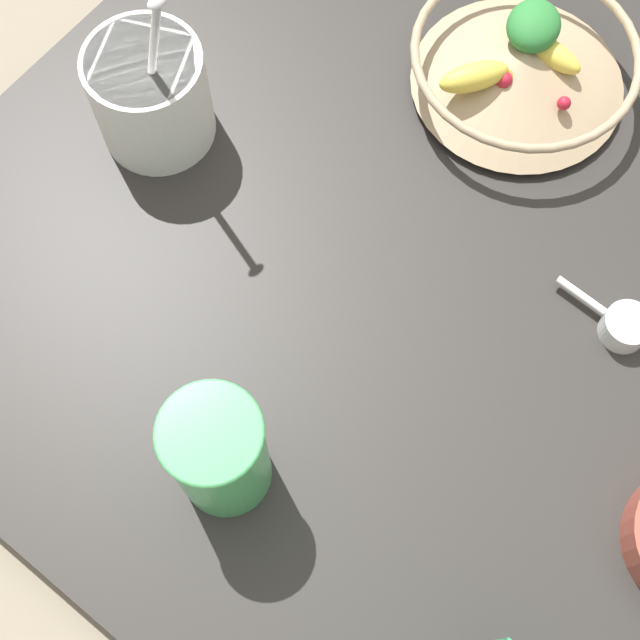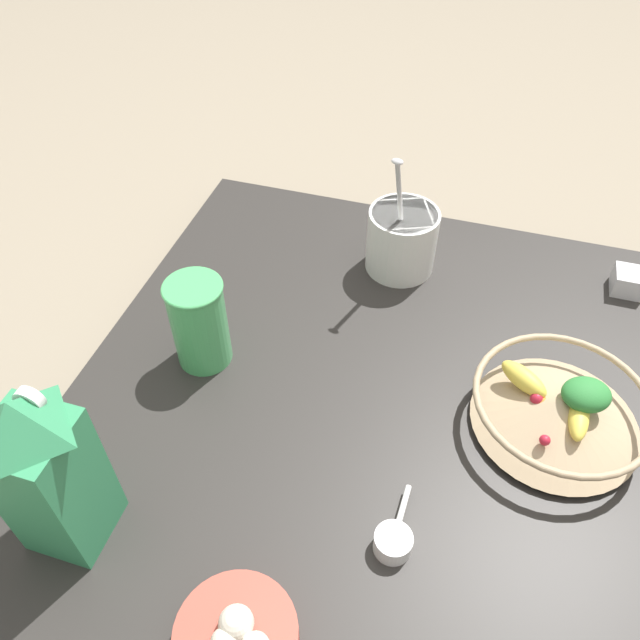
% 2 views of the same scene
% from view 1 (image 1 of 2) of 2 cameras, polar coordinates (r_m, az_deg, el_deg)
% --- Properties ---
extents(ground_plane, '(6.00, 6.00, 0.00)m').
position_cam_1_polar(ground_plane, '(1.00, 13.04, 4.57)').
color(ground_plane, gray).
extents(countertop, '(1.13, 1.13, 0.04)m').
position_cam_1_polar(countertop, '(0.98, 13.26, 5.05)').
color(countertop, '#2D2B28').
rests_on(countertop, ground_plane).
extents(fruit_bowl, '(0.25, 0.25, 0.09)m').
position_cam_1_polar(fruit_bowl, '(1.03, 12.80, 15.63)').
color(fruit_bowl, tan).
rests_on(fruit_bowl, countertop).
extents(yogurt_tub, '(0.12, 0.13, 0.26)m').
position_cam_1_polar(yogurt_tub, '(0.97, -10.83, 14.13)').
color(yogurt_tub, white).
rests_on(yogurt_tub, countertop).
extents(drinking_cup, '(0.09, 0.09, 0.15)m').
position_cam_1_polar(drinking_cup, '(0.78, -6.51, -8.46)').
color(drinking_cup, '#4CB266').
rests_on(drinking_cup, countertop).
extents(measuring_scoop, '(0.05, 0.11, 0.03)m').
position_cam_1_polar(measuring_scoop, '(0.93, 18.83, -0.32)').
color(measuring_scoop, white).
rests_on(measuring_scoop, countertop).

